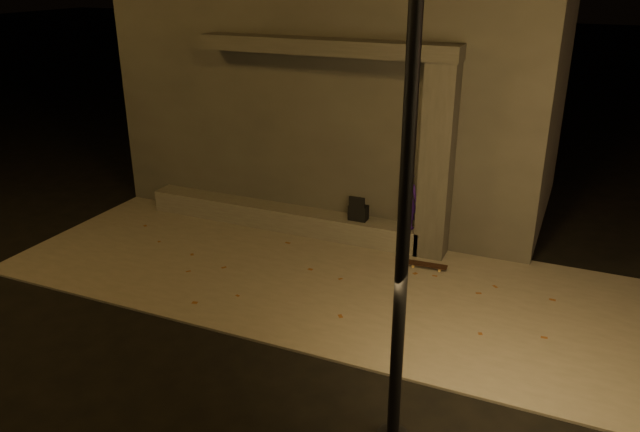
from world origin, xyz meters
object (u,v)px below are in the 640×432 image
at_px(skateboarder, 408,200).
at_px(skateboard, 427,265).
at_px(column, 437,163).
at_px(backpack, 358,211).
at_px(street_lamp_0, 413,69).

relative_size(skateboarder, skateboard, 1.53).
height_order(column, skateboard, column).
height_order(skateboarder, skateboard, skateboarder).
relative_size(column, backpack, 7.11).
distance_m(column, skateboard, 1.86).
xyz_separation_m(column, backpack, (-1.48, 0.00, -1.18)).
relative_size(column, skateboard, 4.94).
xyz_separation_m(skateboarder, backpack, (-0.98, 0.00, -0.38)).
distance_m(skateboarder, street_lamp_0, 6.18).
bearing_deg(column, street_lamp_0, -80.50).
distance_m(skateboarder, backpack, 1.06).
bearing_deg(street_lamp_0, skateboarder, 104.87).
bearing_deg(skateboarder, backpack, 11.36).
relative_size(skateboarder, street_lamp_0, 0.15).
distance_m(column, backpack, 1.89).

